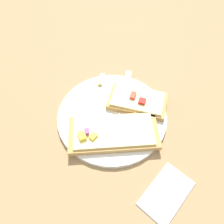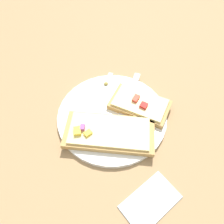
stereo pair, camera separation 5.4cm
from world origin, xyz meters
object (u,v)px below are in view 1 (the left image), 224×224
(plate, at_px, (112,116))
(pizza_slice_corner, at_px, (137,101))
(napkin, at_px, (166,193))
(pizza_slice_main, at_px, (113,132))
(fork, at_px, (97,105))
(knife, at_px, (126,93))

(plate, relative_size, pizza_slice_corner, 1.62)
(napkin, bearing_deg, plate, 71.73)
(plate, xyz_separation_m, pizza_slice_corner, (0.07, -0.03, 0.02))
(pizza_slice_corner, bearing_deg, pizza_slice_main, -108.40)
(plate, bearing_deg, fork, 96.73)
(knife, height_order, pizza_slice_corner, pizza_slice_corner)
(pizza_slice_corner, bearing_deg, plate, -135.84)
(pizza_slice_corner, bearing_deg, napkin, -63.27)
(napkin, bearing_deg, knife, 57.48)
(knife, height_order, napkin, knife)
(fork, relative_size, pizza_slice_corner, 1.04)
(plate, xyz_separation_m, fork, (-0.01, 0.05, 0.01))
(pizza_slice_main, height_order, pizza_slice_corner, pizza_slice_main)
(fork, xyz_separation_m, pizza_slice_corner, (0.08, -0.07, 0.01))
(plate, distance_m, fork, 0.05)
(pizza_slice_corner, bearing_deg, fork, -159.25)
(pizza_slice_main, height_order, napkin, pizza_slice_main)
(fork, relative_size, pizza_slice_main, 0.81)
(pizza_slice_main, bearing_deg, fork, -68.24)
(plate, xyz_separation_m, pizza_slice_main, (-0.04, -0.04, 0.02))
(knife, bearing_deg, pizza_slice_main, -6.76)
(plate, height_order, fork, fork)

